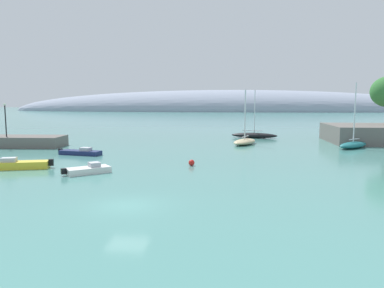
{
  "coord_description": "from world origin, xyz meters",
  "views": [
    {
      "loc": [
        6.28,
        -21.8,
        6.54
      ],
      "look_at": [
        1.81,
        22.41,
        1.24
      ],
      "focal_mm": 34.5,
      "sensor_mm": 36.0,
      "label": 1
    }
  ],
  "objects_px": {
    "harbor_lamp_post": "(5,116)",
    "mooring_buoy_red": "(192,163)",
    "sailboat_teal_near_shore": "(353,144)",
    "sailboat_black_mid_mooring": "(254,135)",
    "sailboat_sand_outer_mooring": "(245,141)",
    "motorboat_yellow_foreground": "(18,165)",
    "motorboat_navy_alongside_breakwater": "(81,152)",
    "motorboat_white_outer": "(88,170)"
  },
  "relations": [
    {
      "from": "motorboat_navy_alongside_breakwater",
      "to": "mooring_buoy_red",
      "type": "relative_size",
      "value": 9.34
    },
    {
      "from": "sailboat_sand_outer_mooring",
      "to": "motorboat_navy_alongside_breakwater",
      "type": "distance_m",
      "value": 23.59
    },
    {
      "from": "motorboat_navy_alongside_breakwater",
      "to": "sailboat_teal_near_shore",
      "type": "bearing_deg",
      "value": 27.43
    },
    {
      "from": "sailboat_teal_near_shore",
      "to": "motorboat_white_outer",
      "type": "bearing_deg",
      "value": -8.85
    },
    {
      "from": "sailboat_sand_outer_mooring",
      "to": "mooring_buoy_red",
      "type": "height_order",
      "value": "sailboat_sand_outer_mooring"
    },
    {
      "from": "harbor_lamp_post",
      "to": "mooring_buoy_red",
      "type": "bearing_deg",
      "value": -23.45
    },
    {
      "from": "mooring_buoy_red",
      "to": "harbor_lamp_post",
      "type": "xyz_separation_m",
      "value": [
        -27.01,
        11.71,
        4.03
      ]
    },
    {
      "from": "mooring_buoy_red",
      "to": "sailboat_sand_outer_mooring",
      "type": "bearing_deg",
      "value": 71.91
    },
    {
      "from": "mooring_buoy_red",
      "to": "harbor_lamp_post",
      "type": "distance_m",
      "value": 29.71
    },
    {
      "from": "sailboat_teal_near_shore",
      "to": "harbor_lamp_post",
      "type": "bearing_deg",
      "value": -38.85
    },
    {
      "from": "sailboat_sand_outer_mooring",
      "to": "motorboat_yellow_foreground",
      "type": "xyz_separation_m",
      "value": [
        -22.37,
        -21.78,
        -0.11
      ]
    },
    {
      "from": "sailboat_teal_near_shore",
      "to": "motorboat_navy_alongside_breakwater",
      "type": "xyz_separation_m",
      "value": [
        -34.63,
        -9.59,
        -0.22
      ]
    },
    {
      "from": "sailboat_black_mid_mooring",
      "to": "motorboat_navy_alongside_breakwater",
      "type": "height_order",
      "value": "sailboat_black_mid_mooring"
    },
    {
      "from": "motorboat_navy_alongside_breakwater",
      "to": "mooring_buoy_red",
      "type": "height_order",
      "value": "motorboat_navy_alongside_breakwater"
    },
    {
      "from": "motorboat_navy_alongside_breakwater",
      "to": "motorboat_white_outer",
      "type": "bearing_deg",
      "value": -52.31
    },
    {
      "from": "sailboat_black_mid_mooring",
      "to": "sailboat_sand_outer_mooring",
      "type": "xyz_separation_m",
      "value": [
        -2.04,
        -9.77,
        0.0
      ]
    },
    {
      "from": "harbor_lamp_post",
      "to": "sailboat_sand_outer_mooring",
      "type": "bearing_deg",
      "value": 11.48
    },
    {
      "from": "sailboat_sand_outer_mooring",
      "to": "harbor_lamp_post",
      "type": "distance_m",
      "value": 33.91
    },
    {
      "from": "sailboat_black_mid_mooring",
      "to": "motorboat_white_outer",
      "type": "height_order",
      "value": "sailboat_black_mid_mooring"
    },
    {
      "from": "sailboat_teal_near_shore",
      "to": "motorboat_white_outer",
      "type": "relative_size",
      "value": 2.22
    },
    {
      "from": "motorboat_yellow_foreground",
      "to": "mooring_buoy_red",
      "type": "distance_m",
      "value": 16.69
    },
    {
      "from": "motorboat_yellow_foreground",
      "to": "harbor_lamp_post",
      "type": "xyz_separation_m",
      "value": [
        -10.66,
        15.07,
        3.94
      ]
    },
    {
      "from": "sailboat_black_mid_mooring",
      "to": "motorboat_navy_alongside_breakwater",
      "type": "distance_m",
      "value": 31.31
    },
    {
      "from": "motorboat_white_outer",
      "to": "sailboat_black_mid_mooring",
      "type": "bearing_deg",
      "value": 23.83
    },
    {
      "from": "motorboat_yellow_foreground",
      "to": "harbor_lamp_post",
      "type": "height_order",
      "value": "harbor_lamp_post"
    },
    {
      "from": "sailboat_teal_near_shore",
      "to": "harbor_lamp_post",
      "type": "relative_size",
      "value": 1.91
    },
    {
      "from": "motorboat_white_outer",
      "to": "harbor_lamp_post",
      "type": "height_order",
      "value": "harbor_lamp_post"
    },
    {
      "from": "mooring_buoy_red",
      "to": "sailboat_black_mid_mooring",
      "type": "bearing_deg",
      "value": 74.06
    },
    {
      "from": "motorboat_yellow_foreground",
      "to": "harbor_lamp_post",
      "type": "bearing_deg",
      "value": -70.97
    },
    {
      "from": "sailboat_black_mid_mooring",
      "to": "harbor_lamp_post",
      "type": "height_order",
      "value": "sailboat_black_mid_mooring"
    },
    {
      "from": "sailboat_black_mid_mooring",
      "to": "harbor_lamp_post",
      "type": "relative_size",
      "value": 1.78
    },
    {
      "from": "motorboat_yellow_foreground",
      "to": "sailboat_black_mid_mooring",
      "type": "bearing_deg",
      "value": -143.95
    },
    {
      "from": "motorboat_yellow_foreground",
      "to": "mooring_buoy_red",
      "type": "relative_size",
      "value": 9.85
    },
    {
      "from": "motorboat_white_outer",
      "to": "harbor_lamp_post",
      "type": "xyz_separation_m",
      "value": [
        -18.15,
        16.47,
        4.01
      ]
    },
    {
      "from": "sailboat_teal_near_shore",
      "to": "harbor_lamp_post",
      "type": "xyz_separation_m",
      "value": [
        -47.59,
        -3.88,
        3.8
      ]
    },
    {
      "from": "sailboat_teal_near_shore",
      "to": "harbor_lamp_post",
      "type": "distance_m",
      "value": 47.9
    },
    {
      "from": "sailboat_teal_near_shore",
      "to": "mooring_buoy_red",
      "type": "relative_size",
      "value": 14.64
    },
    {
      "from": "sailboat_sand_outer_mooring",
      "to": "sailboat_black_mid_mooring",
      "type": "bearing_deg",
      "value": -167.66
    },
    {
      "from": "sailboat_teal_near_shore",
      "to": "motorboat_yellow_foreground",
      "type": "height_order",
      "value": "sailboat_teal_near_shore"
    },
    {
      "from": "sailboat_teal_near_shore",
      "to": "sailboat_sand_outer_mooring",
      "type": "bearing_deg",
      "value": -54.49
    },
    {
      "from": "motorboat_navy_alongside_breakwater",
      "to": "harbor_lamp_post",
      "type": "bearing_deg",
      "value": 168.17
    },
    {
      "from": "sailboat_sand_outer_mooring",
      "to": "mooring_buoy_red",
      "type": "relative_size",
      "value": 13.26
    }
  ]
}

